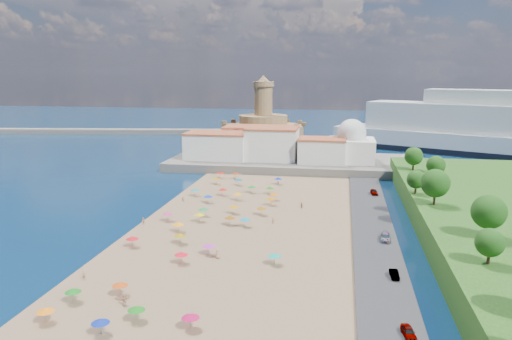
# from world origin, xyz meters

# --- Properties ---
(ground) EXTENTS (700.00, 700.00, 0.00)m
(ground) POSITION_xyz_m (0.00, 0.00, 0.00)
(ground) COLOR #071938
(ground) RESTS_ON ground
(terrace) EXTENTS (90.00, 36.00, 3.00)m
(terrace) POSITION_xyz_m (10.00, 73.00, 1.50)
(terrace) COLOR #59544C
(terrace) RESTS_ON ground
(jetty) EXTENTS (18.00, 70.00, 2.40)m
(jetty) POSITION_xyz_m (-12.00, 108.00, 1.20)
(jetty) COLOR #59544C
(jetty) RESTS_ON ground
(breakwater) EXTENTS (199.03, 34.77, 2.60)m
(breakwater) POSITION_xyz_m (-110.00, 153.00, 1.30)
(breakwater) COLOR #59544C
(breakwater) RESTS_ON ground
(waterfront_buildings) EXTENTS (57.00, 29.00, 11.00)m
(waterfront_buildings) POSITION_xyz_m (-3.05, 73.64, 7.88)
(waterfront_buildings) COLOR silver
(waterfront_buildings) RESTS_ON terrace
(domed_building) EXTENTS (16.00, 16.00, 15.00)m
(domed_building) POSITION_xyz_m (30.00, 71.00, 8.97)
(domed_building) COLOR silver
(domed_building) RESTS_ON terrace
(fortress) EXTENTS (40.00, 40.00, 32.40)m
(fortress) POSITION_xyz_m (-12.00, 138.00, 6.68)
(fortress) COLOR #9E7A4F
(fortress) RESTS_ON ground
(beach_parasols) EXTENTS (32.40, 114.86, 2.20)m
(beach_parasols) POSITION_xyz_m (-2.28, -5.17, 2.15)
(beach_parasols) COLOR gray
(beach_parasols) RESTS_ON beach
(beachgoers) EXTENTS (35.89, 100.47, 1.81)m
(beachgoers) POSITION_xyz_m (-0.80, -8.18, 1.11)
(beachgoers) COLOR tan
(beachgoers) RESTS_ON beach
(parked_cars) EXTENTS (2.25, 80.86, 1.45)m
(parked_cars) POSITION_xyz_m (36.00, -4.89, 1.37)
(parked_cars) COLOR gray
(parked_cars) RESTS_ON promenade
(hillside_trees) EXTENTS (12.96, 104.45, 7.83)m
(hillside_trees) POSITION_xyz_m (48.83, -8.27, 10.24)
(hillside_trees) COLOR #382314
(hillside_trees) RESTS_ON hillside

